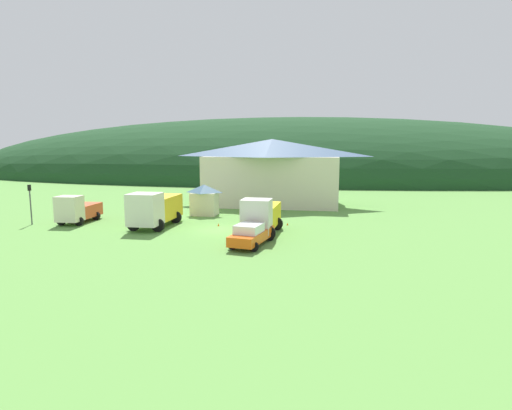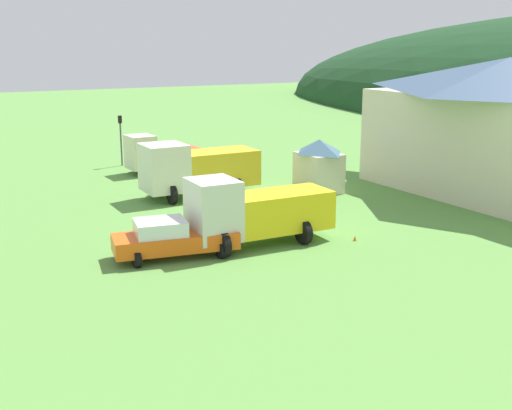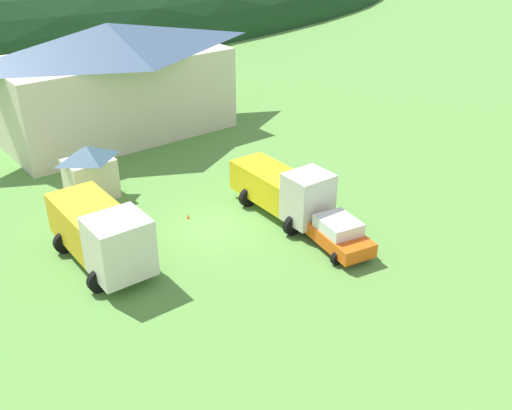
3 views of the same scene
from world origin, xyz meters
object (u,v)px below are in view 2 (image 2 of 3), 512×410
(traffic_cone_mid_row, at_px, (262,214))
(light_truck_cream, at_px, (157,154))
(depot_building, at_px, (504,126))
(heavy_rig_striped, at_px, (195,168))
(traffic_cone_near_pickup, at_px, (355,241))
(service_pickup_orange, at_px, (172,238))
(flatbed_truck_yellow, at_px, (253,211))
(play_shed_cream, at_px, (319,165))
(traffic_light_west, at_px, (121,135))

(traffic_cone_mid_row, bearing_deg, light_truck_cream, -177.17)
(depot_building, height_order, heavy_rig_striped, depot_building)
(depot_building, distance_m, traffic_cone_mid_row, 15.39)
(depot_building, xyz_separation_m, traffic_cone_near_pickup, (3.05, -13.10, -4.14))
(service_pickup_orange, relative_size, traffic_cone_mid_row, 9.96)
(depot_building, height_order, service_pickup_orange, depot_building)
(light_truck_cream, height_order, service_pickup_orange, light_truck_cream)
(depot_building, relative_size, flatbed_truck_yellow, 2.57)
(traffic_cone_near_pickup, bearing_deg, service_pickup_orange, -103.40)
(play_shed_cream, xyz_separation_m, service_pickup_orange, (7.16, -12.46, -0.83))
(play_shed_cream, xyz_separation_m, traffic_cone_mid_row, (2.95, -5.69, -1.65))
(flatbed_truck_yellow, bearing_deg, traffic_cone_near_pickup, 159.89)
(traffic_light_west, bearing_deg, traffic_cone_mid_row, 6.72)
(flatbed_truck_yellow, xyz_separation_m, service_pickup_orange, (-0.15, -3.81, -0.75))
(depot_building, xyz_separation_m, service_pickup_orange, (1.11, -21.27, -3.31))
(play_shed_cream, height_order, light_truck_cream, play_shed_cream)
(flatbed_truck_yellow, relative_size, traffic_cone_near_pickup, 14.14)
(depot_building, relative_size, traffic_light_west, 4.62)
(depot_building, height_order, flatbed_truck_yellow, depot_building)
(heavy_rig_striped, distance_m, flatbed_truck_yellow, 9.97)
(depot_building, xyz_separation_m, traffic_cone_mid_row, (-3.10, -14.49, -4.14))
(flatbed_truck_yellow, distance_m, traffic_cone_mid_row, 5.50)
(traffic_cone_near_pickup, relative_size, traffic_cone_mid_row, 0.86)
(depot_building, xyz_separation_m, heavy_rig_striped, (-8.58, -15.83, -2.42))
(heavy_rig_striped, bearing_deg, traffic_cone_near_pickup, 104.19)
(play_shed_cream, bearing_deg, light_truck_cream, -148.86)
(depot_building, height_order, traffic_cone_near_pickup, depot_building)
(depot_building, bearing_deg, play_shed_cream, -124.49)
(depot_building, xyz_separation_m, light_truck_cream, (-16.57, -15.16, -2.85))
(play_shed_cream, distance_m, heavy_rig_striped, 7.47)
(heavy_rig_striped, height_order, traffic_cone_near_pickup, heavy_rig_striped)
(traffic_cone_near_pickup, height_order, traffic_cone_mid_row, traffic_cone_mid_row)
(play_shed_cream, distance_m, traffic_cone_near_pickup, 10.20)
(flatbed_truck_yellow, bearing_deg, traffic_light_west, -90.17)
(play_shed_cream, relative_size, heavy_rig_striped, 0.47)
(service_pickup_orange, bearing_deg, flatbed_truck_yellow, -171.44)
(depot_building, height_order, traffic_light_west, depot_building)
(heavy_rig_striped, height_order, traffic_cone_mid_row, heavy_rig_striped)
(light_truck_cream, bearing_deg, play_shed_cream, 119.16)
(heavy_rig_striped, bearing_deg, depot_building, 152.52)
(traffic_light_west, bearing_deg, play_shed_cream, 28.43)
(flatbed_truck_yellow, bearing_deg, depot_building, -173.56)
(heavy_rig_striped, relative_size, flatbed_truck_yellow, 1.03)
(heavy_rig_striped, bearing_deg, traffic_cone_mid_row, 104.68)
(traffic_light_west, bearing_deg, traffic_cone_near_pickup, 8.33)
(light_truck_cream, distance_m, traffic_cone_mid_row, 13.55)
(light_truck_cream, distance_m, heavy_rig_striped, 8.02)
(traffic_light_west, distance_m, traffic_cone_mid_row, 17.47)
(play_shed_cream, distance_m, service_pickup_orange, 14.40)
(play_shed_cream, relative_size, flatbed_truck_yellow, 0.48)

